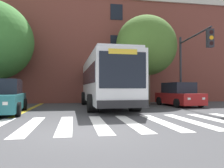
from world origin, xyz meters
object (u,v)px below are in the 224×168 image
object	(u,v)px
car_teal_near_lane	(3,98)
traffic_light_near_corner	(192,55)
city_bus	(105,80)
street_tree_curbside_large	(147,46)
car_red_far_lane	(178,95)

from	to	relation	value
car_teal_near_lane	traffic_light_near_corner	world-z (taller)	traffic_light_near_corner
city_bus	traffic_light_near_corner	world-z (taller)	traffic_light_near_corner
car_teal_near_lane	street_tree_curbside_large	world-z (taller)	street_tree_curbside_large
city_bus	street_tree_curbside_large	world-z (taller)	street_tree_curbside_large
city_bus	street_tree_curbside_large	distance (m)	4.87
city_bus	street_tree_curbside_large	bearing A→B (deg)	25.63
city_bus	car_teal_near_lane	distance (m)	6.48
traffic_light_near_corner	street_tree_curbside_large	xyz separation A→B (m)	(-1.92, 3.43, 1.20)
car_teal_near_lane	city_bus	bearing A→B (deg)	27.93
city_bus	car_red_far_lane	xyz separation A→B (m)	(5.38, -0.07, -1.04)
car_teal_near_lane	street_tree_curbside_large	distance (m)	11.06
traffic_light_near_corner	street_tree_curbside_large	world-z (taller)	street_tree_curbside_large
traffic_light_near_corner	street_tree_curbside_large	distance (m)	4.11
city_bus	street_tree_curbside_large	xyz separation A→B (m)	(3.58, 1.72, 2.82)
traffic_light_near_corner	street_tree_curbside_large	size ratio (longest dim) A/B	0.72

